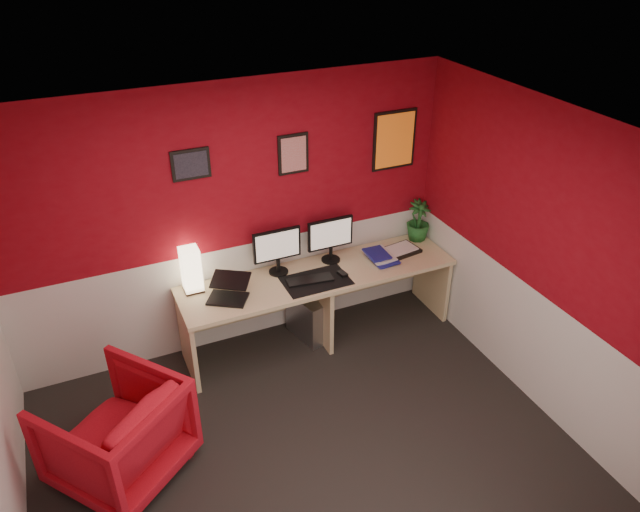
{
  "coord_description": "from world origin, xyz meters",
  "views": [
    {
      "loc": [
        -1.22,
        -2.86,
        3.68
      ],
      "look_at": [
        0.6,
        1.21,
        1.05
      ],
      "focal_mm": 33.58,
      "sensor_mm": 36.0,
      "label": 1
    }
  ],
  "objects_px": {
    "laptop": "(227,289)",
    "monitor_left": "(277,245)",
    "desk": "(319,306)",
    "potted_plant": "(418,221)",
    "shoji_lamp": "(191,271)",
    "pc_tower": "(307,317)",
    "armchair": "(117,433)",
    "monitor_right": "(331,234)",
    "zen_tray": "(400,251)"
  },
  "relations": [
    {
      "from": "desk",
      "to": "shoji_lamp",
      "type": "height_order",
      "value": "shoji_lamp"
    },
    {
      "from": "laptop",
      "to": "armchair",
      "type": "height_order",
      "value": "laptop"
    },
    {
      "from": "laptop",
      "to": "zen_tray",
      "type": "xyz_separation_m",
      "value": [
        1.78,
        0.1,
        -0.09
      ]
    },
    {
      "from": "laptop",
      "to": "monitor_left",
      "type": "xyz_separation_m",
      "value": [
        0.56,
        0.24,
        0.18
      ]
    },
    {
      "from": "laptop",
      "to": "potted_plant",
      "type": "distance_m",
      "value": 2.09
    },
    {
      "from": "desk",
      "to": "monitor_left",
      "type": "height_order",
      "value": "monitor_left"
    },
    {
      "from": "potted_plant",
      "to": "pc_tower",
      "type": "height_order",
      "value": "potted_plant"
    },
    {
      "from": "shoji_lamp",
      "to": "monitor_right",
      "type": "bearing_deg",
      "value": -1.24
    },
    {
      "from": "monitor_left",
      "to": "laptop",
      "type": "bearing_deg",
      "value": -156.93
    },
    {
      "from": "pc_tower",
      "to": "desk",
      "type": "bearing_deg",
      "value": -49.86
    },
    {
      "from": "monitor_right",
      "to": "potted_plant",
      "type": "distance_m",
      "value": 0.98
    },
    {
      "from": "desk",
      "to": "monitor_right",
      "type": "bearing_deg",
      "value": 41.56
    },
    {
      "from": "laptop",
      "to": "monitor_right",
      "type": "bearing_deg",
      "value": 44.92
    },
    {
      "from": "laptop",
      "to": "potted_plant",
      "type": "relative_size",
      "value": 0.79
    },
    {
      "from": "pc_tower",
      "to": "laptop",
      "type": "bearing_deg",
      "value": 175.85
    },
    {
      "from": "desk",
      "to": "shoji_lamp",
      "type": "bearing_deg",
      "value": 169.41
    },
    {
      "from": "armchair",
      "to": "desk",
      "type": "bearing_deg",
      "value": 165.68
    },
    {
      "from": "shoji_lamp",
      "to": "zen_tray",
      "type": "xyz_separation_m",
      "value": [
        2.02,
        -0.16,
        -0.18
      ]
    },
    {
      "from": "zen_tray",
      "to": "armchair",
      "type": "bearing_deg",
      "value": -162.37
    },
    {
      "from": "desk",
      "to": "potted_plant",
      "type": "xyz_separation_m",
      "value": [
        1.18,
        0.21,
        0.57
      ]
    },
    {
      "from": "shoji_lamp",
      "to": "potted_plant",
      "type": "relative_size",
      "value": 0.96
    },
    {
      "from": "monitor_right",
      "to": "armchair",
      "type": "height_order",
      "value": "monitor_right"
    },
    {
      "from": "monitor_left",
      "to": "armchair",
      "type": "xyz_separation_m",
      "value": [
        -1.66,
        -1.05,
        -0.63
      ]
    },
    {
      "from": "monitor_right",
      "to": "zen_tray",
      "type": "distance_m",
      "value": 0.76
    },
    {
      "from": "shoji_lamp",
      "to": "potted_plant",
      "type": "distance_m",
      "value": 2.3
    },
    {
      "from": "laptop",
      "to": "zen_tray",
      "type": "bearing_deg",
      "value": 35.93
    },
    {
      "from": "monitor_left",
      "to": "zen_tray",
      "type": "bearing_deg",
      "value": -6.29
    },
    {
      "from": "zen_tray",
      "to": "armchair",
      "type": "distance_m",
      "value": 3.04
    },
    {
      "from": "laptop",
      "to": "monitor_left",
      "type": "distance_m",
      "value": 0.63
    },
    {
      "from": "monitor_left",
      "to": "armchair",
      "type": "bearing_deg",
      "value": -147.6
    },
    {
      "from": "shoji_lamp",
      "to": "laptop",
      "type": "xyz_separation_m",
      "value": [
        0.23,
        -0.27,
        -0.09
      ]
    },
    {
      "from": "monitor_left",
      "to": "pc_tower",
      "type": "height_order",
      "value": "monitor_left"
    },
    {
      "from": "desk",
      "to": "laptop",
      "type": "xyz_separation_m",
      "value": [
        -0.89,
        -0.06,
        0.47
      ]
    },
    {
      "from": "potted_plant",
      "to": "pc_tower",
      "type": "bearing_deg",
      "value": -173.88
    },
    {
      "from": "shoji_lamp",
      "to": "monitor_right",
      "type": "distance_m",
      "value": 1.33
    },
    {
      "from": "shoji_lamp",
      "to": "potted_plant",
      "type": "height_order",
      "value": "potted_plant"
    },
    {
      "from": "potted_plant",
      "to": "zen_tray",
      "type": "bearing_deg",
      "value": -150.75
    },
    {
      "from": "zen_tray",
      "to": "pc_tower",
      "type": "xyz_separation_m",
      "value": [
        -0.99,
        0.02,
        -0.52
      ]
    },
    {
      "from": "armchair",
      "to": "pc_tower",
      "type": "bearing_deg",
      "value": 168.4
    },
    {
      "from": "desk",
      "to": "shoji_lamp",
      "type": "relative_size",
      "value": 6.5
    },
    {
      "from": "monitor_right",
      "to": "zen_tray",
      "type": "xyz_separation_m",
      "value": [
        0.69,
        -0.14,
        -0.28
      ]
    },
    {
      "from": "shoji_lamp",
      "to": "pc_tower",
      "type": "xyz_separation_m",
      "value": [
        1.03,
        -0.14,
        -0.7
      ]
    },
    {
      "from": "potted_plant",
      "to": "shoji_lamp",
      "type": "bearing_deg",
      "value": 179.91
    },
    {
      "from": "desk",
      "to": "zen_tray",
      "type": "xyz_separation_m",
      "value": [
        0.9,
        0.05,
        0.38
      ]
    },
    {
      "from": "armchair",
      "to": "monitor_right",
      "type": "bearing_deg",
      "value": 167.66
    },
    {
      "from": "zen_tray",
      "to": "potted_plant",
      "type": "relative_size",
      "value": 0.84
    },
    {
      "from": "shoji_lamp",
      "to": "laptop",
      "type": "relative_size",
      "value": 1.21
    },
    {
      "from": "shoji_lamp",
      "to": "monitor_right",
      "type": "relative_size",
      "value": 0.69
    },
    {
      "from": "shoji_lamp",
      "to": "armchair",
      "type": "xyz_separation_m",
      "value": [
        -0.87,
        -1.08,
        -0.54
      ]
    },
    {
      "from": "desk",
      "to": "zen_tray",
      "type": "bearing_deg",
      "value": 2.92
    }
  ]
}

